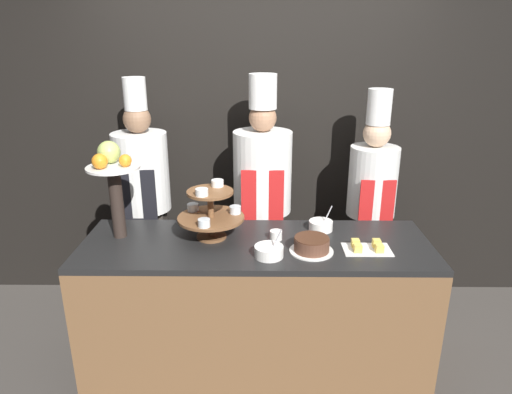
# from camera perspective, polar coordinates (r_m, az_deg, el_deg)

# --- Properties ---
(wall_back) EXTENTS (10.00, 0.06, 2.80)m
(wall_back) POSITION_cam_1_polar(r_m,az_deg,el_deg) (3.55, 0.15, 9.04)
(wall_back) COLOR black
(wall_back) RESTS_ON ground_plane
(buffet_counter) EXTENTS (2.07, 0.69, 0.89)m
(buffet_counter) POSITION_cam_1_polar(r_m,az_deg,el_deg) (2.93, -0.02, -13.60)
(buffet_counter) COLOR brown
(buffet_counter) RESTS_ON ground_plane
(tiered_stand) EXTENTS (0.40, 0.40, 0.34)m
(tiered_stand) POSITION_cam_1_polar(r_m,az_deg,el_deg) (2.72, -5.68, -1.79)
(tiered_stand) COLOR brown
(tiered_stand) RESTS_ON buffet_counter
(fruit_pedestal) EXTENTS (0.31, 0.31, 0.58)m
(fruit_pedestal) POSITION_cam_1_polar(r_m,az_deg,el_deg) (2.80, -17.50, 2.72)
(fruit_pedestal) COLOR #2D231E
(fruit_pedestal) RESTS_ON buffet_counter
(cake_round) EXTENTS (0.25, 0.25, 0.09)m
(cake_round) POSITION_cam_1_polar(r_m,az_deg,el_deg) (2.60, 6.96, -5.96)
(cake_round) COLOR white
(cake_round) RESTS_ON buffet_counter
(cup_white) EXTENTS (0.07, 0.07, 0.06)m
(cup_white) POSITION_cam_1_polar(r_m,az_deg,el_deg) (2.74, 2.51, -4.78)
(cup_white) COLOR white
(cup_white) RESTS_ON buffet_counter
(cake_square_tray) EXTENTS (0.27, 0.17, 0.05)m
(cake_square_tray) POSITION_cam_1_polar(r_m,az_deg,el_deg) (2.69, 13.71, -6.14)
(cake_square_tray) COLOR white
(cake_square_tray) RESTS_ON buffet_counter
(serving_bowl_near) EXTENTS (0.16, 0.16, 0.16)m
(serving_bowl_near) POSITION_cam_1_polar(r_m,az_deg,el_deg) (2.53, 1.63, -6.80)
(serving_bowl_near) COLOR white
(serving_bowl_near) RESTS_ON buffet_counter
(serving_bowl_far) EXTENTS (0.15, 0.15, 0.16)m
(serving_bowl_far) POSITION_cam_1_polar(r_m,az_deg,el_deg) (2.90, 8.10, -3.53)
(serving_bowl_far) COLOR white
(serving_bowl_far) RESTS_ON buffet_counter
(chef_left) EXTENTS (0.38, 0.38, 1.79)m
(chef_left) POSITION_cam_1_polar(r_m,az_deg,el_deg) (3.39, -13.89, 0.39)
(chef_left) COLOR #38332D
(chef_left) RESTS_ON ground_plane
(chef_center_left) EXTENTS (0.41, 0.41, 1.81)m
(chef_center_left) POSITION_cam_1_polar(r_m,az_deg,el_deg) (3.28, 0.80, 0.56)
(chef_center_left) COLOR #28282D
(chef_center_left) RESTS_ON ground_plane
(chef_center_right) EXTENTS (0.34, 0.34, 1.71)m
(chef_center_right) POSITION_cam_1_polar(r_m,az_deg,el_deg) (3.40, 14.20, -0.28)
(chef_center_right) COLOR black
(chef_center_right) RESTS_ON ground_plane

